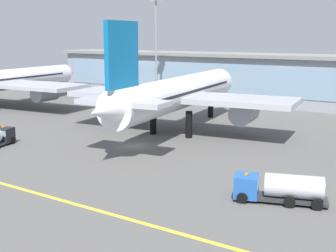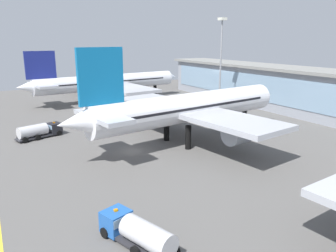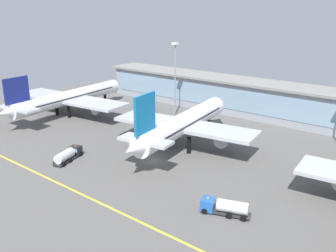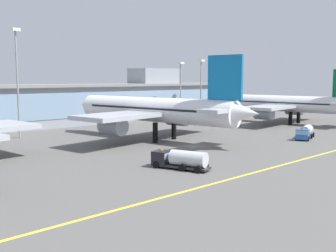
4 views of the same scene
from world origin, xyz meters
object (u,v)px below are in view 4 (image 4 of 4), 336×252
(apron_light_mast_west, at_px, (17,67))
(apron_light_mast_east, at_px, (201,79))
(apron_light_mast_centre, at_px, (180,81))
(airliner_near_right, at_px, (154,110))
(fuel_tanker_truck, at_px, (305,132))
(airliner_far_right, at_px, (286,104))
(baggage_tug_near, at_px, (179,159))

(apron_light_mast_west, xyz_separation_m, apron_light_mast_east, (64.02, 1.99, -2.70))
(apron_light_mast_centre, xyz_separation_m, apron_light_mast_east, (9.45, -0.38, 0.61))
(airliner_near_right, bearing_deg, apron_light_mast_east, -67.86)
(airliner_near_right, distance_m, fuel_tanker_truck, 34.45)
(airliner_near_right, height_order, airliner_far_right, airliner_near_right)
(airliner_near_right, distance_m, apron_light_mast_centre, 42.82)
(airliner_far_right, xyz_separation_m, apron_light_mast_west, (-71.83, 25.74, 10.20))
(fuel_tanker_truck, relative_size, apron_light_mast_east, 0.47)
(fuel_tanker_truck, distance_m, apron_light_mast_centre, 50.01)
(airliner_far_right, height_order, fuel_tanker_truck, airliner_far_right)
(airliner_far_right, relative_size, fuel_tanker_truck, 5.17)
(airliner_near_right, relative_size, fuel_tanker_truck, 5.41)
(airliner_far_right, distance_m, apron_light_mast_centre, 33.70)
(apron_light_mast_west, distance_m, apron_light_mast_centre, 54.72)
(fuel_tanker_truck, bearing_deg, airliner_near_right, -59.61)
(apron_light_mast_centre, bearing_deg, apron_light_mast_east, -2.28)
(fuel_tanker_truck, relative_size, baggage_tug_near, 1.00)
(airliner_near_right, bearing_deg, apron_light_mast_west, 33.63)
(apron_light_mast_east, bearing_deg, apron_light_mast_centre, 177.72)
(fuel_tanker_truck, distance_m, apron_light_mast_east, 52.15)
(baggage_tug_near, relative_size, apron_light_mast_centre, 0.49)
(fuel_tanker_truck, height_order, apron_light_mast_centre, apron_light_mast_centre)
(airliner_far_right, bearing_deg, apron_light_mast_east, 9.76)
(apron_light_mast_west, height_order, apron_light_mast_east, apron_light_mast_west)
(fuel_tanker_truck, relative_size, apron_light_mast_centre, 0.49)
(apron_light_mast_west, bearing_deg, baggage_tug_near, -85.05)
(apron_light_mast_centre, bearing_deg, fuel_tanker_truck, -99.50)
(baggage_tug_near, xyz_separation_m, apron_light_mast_west, (-4.14, 47.89, 14.60))
(airliner_near_right, distance_m, baggage_tug_near, 30.18)
(fuel_tanker_truck, bearing_deg, apron_light_mast_west, -63.00)
(baggage_tug_near, bearing_deg, apron_light_mast_centre, -62.85)
(airliner_far_right, bearing_deg, apron_light_mast_centre, 25.58)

